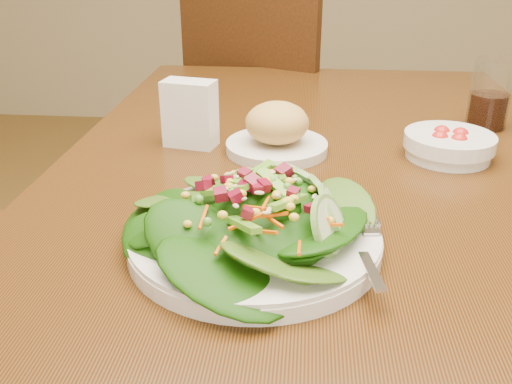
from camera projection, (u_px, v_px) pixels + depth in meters
dining_table at (320, 216)px, 1.00m from camera, size 0.90×1.40×0.75m
chair_far at (269, 127)px, 1.85m from camera, size 0.60×0.60×0.98m
salad_plate at (263, 224)px, 0.69m from camera, size 0.31×0.31×0.09m
bread_plate at (277, 132)px, 0.99m from camera, size 0.18×0.18×0.09m
tomato_bowl at (449, 145)px, 0.97m from camera, size 0.15×0.15×0.05m
drinking_glass at (489, 99)px, 1.10m from camera, size 0.08×0.08×0.13m
napkin_holder at (190, 112)px, 1.01m from camera, size 0.10×0.07×0.12m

